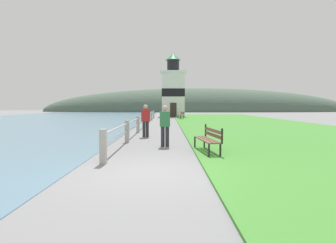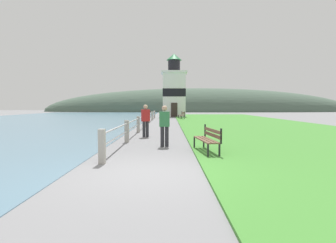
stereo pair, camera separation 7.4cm
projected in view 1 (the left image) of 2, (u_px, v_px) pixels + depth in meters
name	position (u px, v px, depth m)	size (l,w,h in m)	color
ground_plane	(148.00, 173.00, 6.42)	(160.00, 160.00, 0.00)	slate
grass_verge	(250.00, 124.00, 22.19)	(12.00, 47.45, 0.06)	#428433
seawall_railing	(145.00, 119.00, 20.31)	(0.18, 26.07, 0.99)	#A8A399
park_bench_near	(209.00, 138.00, 9.09)	(0.73, 1.94, 0.94)	brown
park_bench_midway	(182.00, 115.00, 31.11)	(0.73, 1.93, 0.94)	brown
lighthouse	(174.00, 90.00, 38.16)	(3.68, 3.68, 9.09)	white
person_strolling	(165.00, 124.00, 10.49)	(0.41, 0.24, 1.65)	#28282D
person_by_railing	(146.00, 120.00, 13.60)	(0.47, 0.38, 1.69)	#28282D
distant_hillside	(197.00, 112.00, 67.92)	(80.00, 16.00, 12.00)	#475B4C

